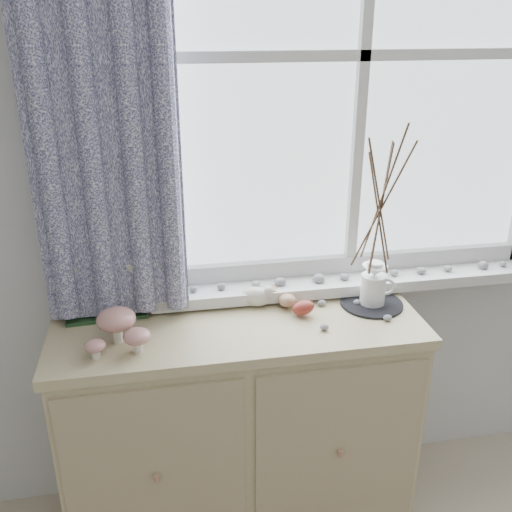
{
  "coord_description": "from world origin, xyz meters",
  "views": [
    {
      "loc": [
        -0.39,
        0.15,
        1.77
      ],
      "look_at": [
        -0.1,
        1.7,
        1.1
      ],
      "focal_mm": 40.0,
      "sensor_mm": 36.0,
      "label": 1
    }
  ],
  "objects_px": {
    "sideboard": "(240,428)",
    "botanical_book": "(103,292)",
    "twig_pitcher": "(381,202)",
    "toadstool_cluster": "(119,327)"
  },
  "relations": [
    {
      "from": "twig_pitcher",
      "to": "sideboard",
      "type": "bearing_deg",
      "value": -156.87
    },
    {
      "from": "botanical_book",
      "to": "twig_pitcher",
      "type": "relative_size",
      "value": 0.46
    },
    {
      "from": "botanical_book",
      "to": "toadstool_cluster",
      "type": "bearing_deg",
      "value": -76.7
    },
    {
      "from": "sideboard",
      "to": "botanical_book",
      "type": "relative_size",
      "value": 4.05
    },
    {
      "from": "botanical_book",
      "to": "twig_pitcher",
      "type": "distance_m",
      "value": 0.93
    },
    {
      "from": "botanical_book",
      "to": "twig_pitcher",
      "type": "xyz_separation_m",
      "value": [
        0.89,
        -0.06,
        0.27
      ]
    },
    {
      "from": "sideboard",
      "to": "botanical_book",
      "type": "bearing_deg",
      "value": 167.21
    },
    {
      "from": "botanical_book",
      "to": "toadstool_cluster",
      "type": "relative_size",
      "value": 1.55
    },
    {
      "from": "sideboard",
      "to": "twig_pitcher",
      "type": "xyz_separation_m",
      "value": [
        0.47,
        0.04,
        0.79
      ]
    },
    {
      "from": "botanical_book",
      "to": "toadstool_cluster",
      "type": "height_order",
      "value": "botanical_book"
    }
  ]
}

